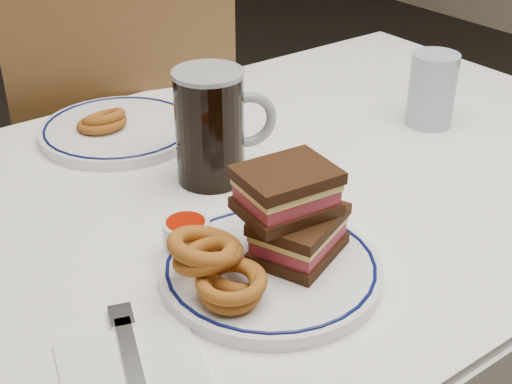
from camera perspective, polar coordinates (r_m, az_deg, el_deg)
dining_table at (r=1.14m, az=2.55°, el=-3.22°), size 1.27×0.87×0.75m
chair_far at (r=1.63m, az=-10.38°, el=1.91°), size 0.55×0.55×0.95m
main_plate at (r=0.86m, az=1.19°, el=-6.19°), size 0.27×0.27×0.02m
reuben_sandwich at (r=0.85m, az=2.95°, el=-1.65°), size 0.14×0.12×0.11m
onion_rings_main at (r=0.80m, az=-2.97°, el=-5.94°), size 0.11×0.13×0.08m
ketchup_ramekin at (r=0.89m, az=-5.61°, el=-3.20°), size 0.06×0.06×0.03m
beer_mug at (r=1.04m, az=-3.54°, el=5.32°), size 0.15×0.10×0.17m
water_glass at (r=1.27m, az=13.90°, el=7.94°), size 0.08×0.08×0.13m
far_plate at (r=1.23m, az=-10.89°, el=4.92°), size 0.27×0.27×0.02m
onion_rings_far at (r=1.22m, az=-12.17°, el=5.61°), size 0.09×0.09×0.05m
napkin_fork at (r=0.76m, az=-9.78°, el=-13.83°), size 0.18×0.19×0.01m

